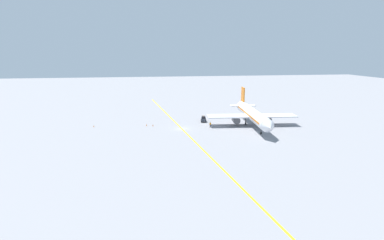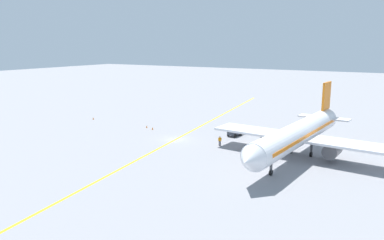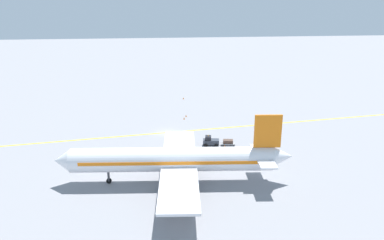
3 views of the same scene
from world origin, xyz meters
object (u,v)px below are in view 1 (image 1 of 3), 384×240
at_px(ground_crew_worker, 210,124).
at_px(traffic_cone_mid_apron, 206,119).
at_px(airplane_at_gate, 252,114).
at_px(traffic_cone_by_wingtip, 94,126).
at_px(traffic_cone_near_nose, 153,125).
at_px(baggage_tug_dark, 204,119).
at_px(baggage_cart_trailing, 203,118).
at_px(traffic_cone_far_edge, 147,125).

distance_m(ground_crew_worker, traffic_cone_mid_apron, 10.17).
xyz_separation_m(airplane_at_gate, traffic_cone_by_wingtip, (49.07, -5.92, -3.43)).
xyz_separation_m(ground_crew_worker, traffic_cone_near_nose, (17.48, -4.29, -0.63)).
height_order(baggage_tug_dark, baggage_cart_trailing, baggage_tug_dark).
height_order(traffic_cone_near_nose, traffic_cone_by_wingtip, same).
relative_size(ground_crew_worker, traffic_cone_near_nose, 3.05).
bearing_deg(traffic_cone_mid_apron, ground_crew_worker, 86.51).
relative_size(traffic_cone_mid_apron, traffic_cone_far_edge, 1.00).
height_order(baggage_cart_trailing, ground_crew_worker, ground_crew_worker).
bearing_deg(baggage_cart_trailing, ground_crew_worker, 90.52).
xyz_separation_m(ground_crew_worker, traffic_cone_mid_apron, (-0.62, -10.13, -0.63)).
xyz_separation_m(traffic_cone_near_nose, traffic_cone_far_edge, (1.97, -0.66, 0.00)).
bearing_deg(traffic_cone_by_wingtip, traffic_cone_mid_apron, -173.31).
distance_m(baggage_tug_dark, baggage_cart_trailing, 3.30).
height_order(airplane_at_gate, baggage_cart_trailing, airplane_at_gate).
height_order(baggage_tug_dark, ground_crew_worker, baggage_tug_dark).
height_order(airplane_at_gate, traffic_cone_mid_apron, airplane_at_gate).
relative_size(airplane_at_gate, baggage_cart_trailing, 12.71).
xyz_separation_m(airplane_at_gate, baggage_cart_trailing, (13.49, -10.94, -2.95)).
distance_m(airplane_at_gate, traffic_cone_near_nose, 31.37).
relative_size(baggage_tug_dark, baggage_cart_trailing, 1.15).
bearing_deg(baggage_cart_trailing, traffic_cone_near_nose, 20.81).
distance_m(baggage_cart_trailing, ground_crew_worker, 10.90).
height_order(traffic_cone_near_nose, traffic_cone_far_edge, same).
bearing_deg(traffic_cone_by_wingtip, baggage_tug_dark, -177.11).
distance_m(baggage_tug_dark, ground_crew_worker, 7.67).
height_order(baggage_cart_trailing, traffic_cone_by_wingtip, baggage_cart_trailing).
bearing_deg(baggage_cart_trailing, baggage_tug_dark, 80.40).
bearing_deg(baggage_tug_dark, traffic_cone_far_edge, 8.15).
relative_size(baggage_tug_dark, traffic_cone_far_edge, 5.83).
relative_size(ground_crew_worker, traffic_cone_mid_apron, 3.05).
xyz_separation_m(baggage_tug_dark, traffic_cone_near_nose, (16.83, 3.36, -0.63)).
height_order(airplane_at_gate, traffic_cone_near_nose, airplane_at_gate).
bearing_deg(baggage_cart_trailing, traffic_cone_mid_apron, 133.06).
distance_m(airplane_at_gate, baggage_tug_dark, 16.25).
height_order(ground_crew_worker, traffic_cone_near_nose, ground_crew_worker).
relative_size(ground_crew_worker, traffic_cone_far_edge, 3.05).
bearing_deg(airplane_at_gate, traffic_cone_mid_apron, -38.54).
bearing_deg(traffic_cone_near_nose, airplane_at_gate, 172.01).
xyz_separation_m(baggage_tug_dark, ground_crew_worker, (-0.65, 7.65, 0.01)).
bearing_deg(traffic_cone_near_nose, ground_crew_worker, 166.21).
bearing_deg(airplane_at_gate, baggage_tug_dark, -28.71).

